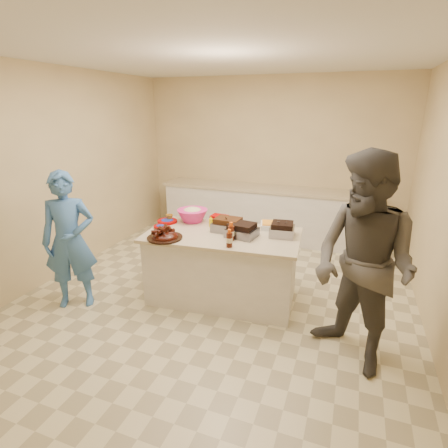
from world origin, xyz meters
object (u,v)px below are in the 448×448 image
at_px(coleslaw_bowl, 193,221).
at_px(bbq_bottle_a, 229,247).
at_px(guest_gray, 350,360).
at_px(mustard_bottle, 211,226).
at_px(plastic_cup, 170,221).
at_px(roasting_pan, 282,236).
at_px(rib_platter, 165,238).
at_px(bbq_bottle_b, 231,240).
at_px(guest_blue, 79,303).
at_px(island, 223,297).

relative_size(coleslaw_bowl, bbq_bottle_a, 2.00).
bearing_deg(guest_gray, bbq_bottle_a, -151.07).
height_order(mustard_bottle, plastic_cup, mustard_bottle).
xyz_separation_m(roasting_pan, bbq_bottle_a, (-0.44, -0.51, 0.00)).
bearing_deg(roasting_pan, plastic_cup, 171.88).
bearing_deg(rib_platter, mustard_bottle, 60.39).
bearing_deg(guest_gray, bbq_bottle_b, -158.00).
height_order(rib_platter, bbq_bottle_b, bbq_bottle_b).
bearing_deg(roasting_pan, guest_gray, -49.81).
bearing_deg(coleslaw_bowl, rib_platter, -92.03).
height_order(mustard_bottle, guest_blue, mustard_bottle).
bearing_deg(coleslaw_bowl, guest_blue, -136.09).
bearing_deg(guest_blue, guest_gray, -28.78).
bearing_deg(mustard_bottle, plastic_cup, 177.76).
height_order(bbq_bottle_a, guest_gray, bbq_bottle_a).
relative_size(roasting_pan, mustard_bottle, 2.08).
bearing_deg(mustard_bottle, coleslaw_bowl, 160.52).
distance_m(island, guest_gray, 1.61).
height_order(rib_platter, guest_gray, rib_platter).
height_order(roasting_pan, mustard_bottle, mustard_bottle).
distance_m(coleslaw_bowl, bbq_bottle_b, 0.81).
distance_m(mustard_bottle, plastic_cup, 0.58).
bearing_deg(island, mustard_bottle, 134.31).
relative_size(rib_platter, mustard_bottle, 3.03).
xyz_separation_m(island, bbq_bottle_a, (0.21, -0.35, 0.82)).
bearing_deg(mustard_bottle, bbq_bottle_a, -51.42).
bearing_deg(guest_blue, bbq_bottle_b, -12.72).
relative_size(bbq_bottle_a, guest_blue, 0.12).
bearing_deg(coleslaw_bowl, guest_gray, -24.72).
relative_size(roasting_pan, coleslaw_bowl, 0.70).
xyz_separation_m(coleslaw_bowl, plastic_cup, (-0.28, -0.08, 0.00)).
bearing_deg(roasting_pan, coleslaw_bowl, 167.48).
distance_m(coleslaw_bowl, bbq_bottle_a, 0.96).
bearing_deg(rib_platter, guest_gray, -7.34).
bearing_deg(roasting_pan, rib_platter, -162.11).
bearing_deg(guest_gray, rib_platter, -146.06).
bearing_deg(guest_gray, mustard_bottle, -164.30).
relative_size(coleslaw_bowl, guest_gray, 0.20).
bearing_deg(island, coleslaw_bowl, 145.22).
xyz_separation_m(roasting_pan, mustard_bottle, (-0.87, 0.02, 0.00)).
distance_m(roasting_pan, bbq_bottle_b, 0.59).
distance_m(bbq_bottle_a, guest_gray, 1.54).
xyz_separation_m(roasting_pan, bbq_bottle_b, (-0.49, -0.33, 0.00)).
height_order(bbq_bottle_a, mustard_bottle, bbq_bottle_a).
height_order(rib_platter, roasting_pan, rib_platter).
xyz_separation_m(island, bbq_bottle_b, (0.16, -0.16, 0.82)).
relative_size(bbq_bottle_b, mustard_bottle, 1.60).
bearing_deg(roasting_pan, bbq_bottle_b, -152.17).
xyz_separation_m(mustard_bottle, guest_blue, (-1.33, -0.90, -0.82)).
bearing_deg(coleslaw_bowl, bbq_bottle_b, -34.10).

